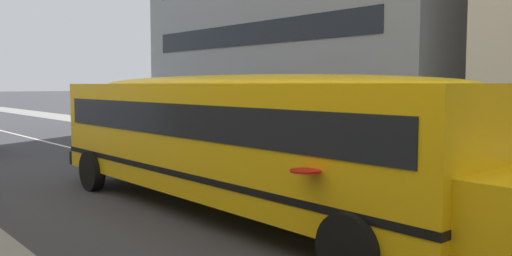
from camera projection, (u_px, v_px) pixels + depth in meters
ground_plane at (380, 224)px, 10.02m from camera, size 400.00×400.00×0.00m
lane_centreline at (380, 224)px, 10.02m from camera, size 110.00×0.16×0.01m
school_bus at (239, 133)px, 10.55m from camera, size 12.67×3.00×2.83m
parked_car_green_under_tree at (215, 128)px, 21.73m from camera, size 3.92×1.92×1.64m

